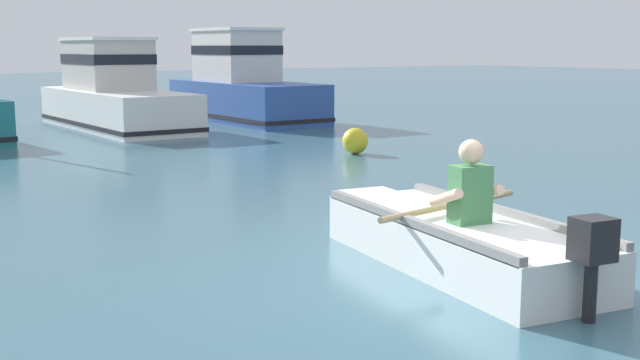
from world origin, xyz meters
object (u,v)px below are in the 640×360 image
(rowboat_with_person, at_px, (454,239))
(moored_boat_blue, at_px, (243,87))
(mooring_buoy, at_px, (355,141))
(moored_boat_white, at_px, (114,95))

(rowboat_with_person, xyz_separation_m, moored_boat_blue, (5.56, 14.20, 0.67))
(rowboat_with_person, relative_size, mooring_buoy, 7.58)
(mooring_buoy, bearing_deg, moored_boat_blue, 77.47)
(moored_boat_white, height_order, mooring_buoy, moored_boat_white)
(moored_boat_white, bearing_deg, mooring_buoy, -74.77)
(moored_boat_white, bearing_deg, moored_boat_blue, 0.77)
(moored_boat_white, relative_size, moored_boat_blue, 1.07)
(moored_boat_white, distance_m, moored_boat_blue, 3.63)
(rowboat_with_person, bearing_deg, mooring_buoy, 60.14)
(moored_boat_white, height_order, moored_boat_blue, moored_boat_blue)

